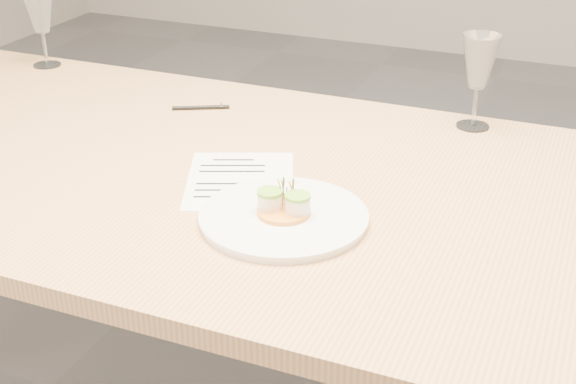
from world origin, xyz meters
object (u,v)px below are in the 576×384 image
at_px(dining_table, 274,208).
at_px(dinner_plate, 284,216).
at_px(ballpoint_pen, 201,107).
at_px(wine_glass_0, 40,12).
at_px(wine_glass_1, 479,63).
at_px(recipe_sheet, 240,180).

distance_m(dining_table, dinner_plate, 0.20).
bearing_deg(ballpoint_pen, wine_glass_0, 138.92).
bearing_deg(ballpoint_pen, dinner_plate, -74.67).
height_order(dining_table, wine_glass_0, wine_glass_0).
relative_size(wine_glass_0, wine_glass_1, 1.01).
distance_m(dinner_plate, wine_glass_0, 1.15).
bearing_deg(recipe_sheet, ballpoint_pen, 106.23).
bearing_deg(dinner_plate, wine_glass_0, 148.82).
distance_m(ballpoint_pen, wine_glass_0, 0.60).
distance_m(recipe_sheet, ballpoint_pen, 0.41).
height_order(recipe_sheet, ballpoint_pen, ballpoint_pen).
bearing_deg(wine_glass_0, dining_table, -25.86).
distance_m(dining_table, ballpoint_pen, 0.43).
bearing_deg(wine_glass_0, wine_glass_1, -0.11).
bearing_deg(dinner_plate, recipe_sheet, 139.87).
xyz_separation_m(recipe_sheet, ballpoint_pen, (-0.26, 0.32, 0.00)).
height_order(dinner_plate, wine_glass_0, wine_glass_0).
xyz_separation_m(dinner_plate, ballpoint_pen, (-0.41, 0.45, -0.01)).
relative_size(dinner_plate, wine_glass_0, 1.40).
bearing_deg(wine_glass_1, recipe_sheet, -128.78).
distance_m(dining_table, wine_glass_0, 1.01).
bearing_deg(recipe_sheet, wine_glass_1, 28.66).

